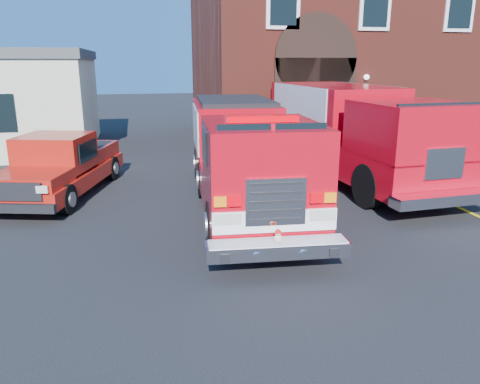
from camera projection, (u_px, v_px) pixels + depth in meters
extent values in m
plane|color=black|center=(229.00, 232.00, 10.96)|extent=(100.00, 100.00, 0.00)
cube|color=yellow|center=(447.00, 202.00, 13.24)|extent=(0.12, 3.00, 0.01)
cube|color=yellow|center=(392.00, 178.00, 16.06)|extent=(0.12, 3.00, 0.01)
cube|color=yellow|center=(353.00, 160.00, 18.89)|extent=(0.12, 3.00, 0.01)
cube|color=maroon|center=(343.00, 59.00, 24.91)|extent=(15.00, 10.00, 8.00)
cube|color=black|center=(314.00, 106.00, 20.00)|extent=(3.60, 0.12, 4.00)
cylinder|color=black|center=(316.00, 58.00, 19.46)|extent=(3.60, 0.12, 3.60)
cube|color=black|center=(283.00, 5.00, 18.58)|extent=(1.40, 0.10, 1.80)
cube|color=black|center=(375.00, 8.00, 19.41)|extent=(1.40, 0.10, 1.80)
cube|color=black|center=(460.00, 10.00, 20.24)|extent=(1.40, 0.10, 1.80)
cylinder|color=black|center=(215.00, 225.00, 9.87)|extent=(0.42, 1.06, 1.04)
cylinder|color=black|center=(310.00, 221.00, 10.13)|extent=(0.42, 1.06, 1.04)
cube|color=#B60715|center=(243.00, 177.00, 12.80)|extent=(3.06, 8.65, 0.85)
cube|color=#B60715|center=(234.00, 127.00, 14.58)|extent=(2.70, 4.33, 1.51)
cube|color=#B60715|center=(261.00, 156.00, 9.89)|extent=(2.60, 3.20, 1.41)
cube|color=black|center=(273.00, 148.00, 8.67)|extent=(2.07, 0.25, 0.89)
cube|color=#D9000A|center=(262.00, 119.00, 9.68)|extent=(1.53, 0.45, 0.13)
cube|color=white|center=(275.00, 221.00, 8.69)|extent=(2.35, 0.25, 0.41)
cube|color=silver|center=(276.00, 202.00, 8.58)|extent=(1.13, 0.15, 0.89)
cube|color=silver|center=(278.00, 249.00, 8.56)|extent=(2.67, 0.74, 0.26)
cube|color=#B7B7BF|center=(196.00, 128.00, 14.43)|extent=(0.32, 3.38, 1.22)
cube|color=#B7B7BF|center=(271.00, 126.00, 14.73)|extent=(0.32, 3.38, 1.22)
sphere|color=tan|center=(278.00, 238.00, 8.50)|extent=(0.14, 0.14, 0.13)
sphere|color=tan|center=(278.00, 233.00, 8.47)|extent=(0.12, 0.12, 0.11)
sphere|color=tan|center=(276.00, 231.00, 8.47)|extent=(0.04, 0.04, 0.04)
sphere|color=tan|center=(280.00, 231.00, 8.48)|extent=(0.04, 0.04, 0.04)
ellipsoid|color=red|center=(278.00, 231.00, 8.47)|extent=(0.12, 0.12, 0.06)
cylinder|color=red|center=(278.00, 232.00, 8.46)|extent=(0.14, 0.14, 0.01)
cylinder|color=black|center=(1.00, 198.00, 12.23)|extent=(0.48, 0.84, 0.80)
cylinder|color=black|center=(67.00, 199.00, 12.14)|extent=(0.48, 0.84, 0.80)
cube|color=#A4170E|center=(63.00, 177.00, 13.91)|extent=(3.38, 5.80, 0.45)
cube|color=#A4170E|center=(29.00, 179.00, 11.94)|extent=(2.16, 1.93, 0.35)
cube|color=#A4170E|center=(56.00, 152.00, 13.41)|extent=(2.24, 2.22, 0.99)
cube|color=#A4170E|center=(82.00, 153.00, 15.33)|extent=(2.32, 2.50, 0.55)
cube|color=black|center=(14.00, 208.00, 11.23)|extent=(1.99, 0.68, 0.22)
cylinder|color=black|center=(369.00, 186.00, 12.62)|extent=(0.46, 1.24, 1.22)
cylinder|color=black|center=(445.00, 180.00, 13.26)|extent=(0.46, 1.24, 1.22)
cube|color=#B60715|center=(353.00, 151.00, 15.72)|extent=(3.28, 9.00, 1.00)
cube|color=#B60715|center=(333.00, 108.00, 16.92)|extent=(3.09, 5.68, 1.66)
cube|color=#B60715|center=(413.00, 129.00, 12.54)|extent=(2.92, 2.81, 1.44)
cube|color=#B7B7BF|center=(297.00, 113.00, 16.58)|extent=(0.32, 4.64, 1.88)
cube|color=#B7B7BF|center=(367.00, 110.00, 17.31)|extent=(0.32, 4.64, 1.88)
cube|color=silver|center=(448.00, 199.00, 11.46)|extent=(3.01, 0.67, 0.28)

